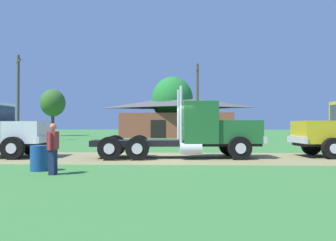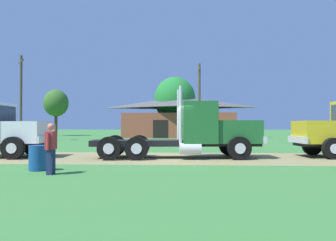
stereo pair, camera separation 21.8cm
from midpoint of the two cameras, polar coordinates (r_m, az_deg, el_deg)
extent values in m
plane|color=#3C7B37|center=(16.79, -0.52, -6.24)|extent=(200.00, 200.00, 0.00)
cube|color=#8C8252|center=(16.79, -0.52, -6.23)|extent=(120.00, 6.11, 0.01)
cube|color=black|center=(16.68, 0.90, -3.76)|extent=(8.21, 2.11, 0.28)
cube|color=#23662D|center=(17.09, 10.99, -1.83)|extent=(2.28, 2.10, 1.10)
cube|color=silver|center=(17.39, 14.58, -3.02)|extent=(0.33, 2.13, 0.32)
cube|color=#23662D|center=(16.76, 4.75, -0.34)|extent=(1.77, 2.33, 1.99)
cube|color=#2D3D4C|center=(16.88, 7.52, 1.02)|extent=(0.19, 1.84, 0.88)
cylinder|color=silver|center=(17.55, 1.41, 0.79)|extent=(0.14, 0.14, 2.69)
cylinder|color=silver|center=(15.80, 1.81, 0.96)|extent=(0.14, 0.14, 2.69)
cylinder|color=silver|center=(15.78, 3.44, -4.72)|extent=(1.04, 0.60, 0.52)
cylinder|color=black|center=(18.17, 9.87, -4.10)|extent=(1.10, 0.38, 1.08)
cylinder|color=silver|center=(18.32, 9.76, -4.07)|extent=(0.49, 0.08, 0.49)
cylinder|color=black|center=(16.02, 11.52, -4.55)|extent=(1.10, 0.38, 1.08)
cylinder|color=silver|center=(15.87, 11.66, -4.59)|extent=(0.49, 0.08, 0.49)
cylinder|color=black|center=(17.90, -9.15, -4.15)|extent=(1.10, 0.38, 1.08)
cylinder|color=silver|center=(18.06, -9.09, -4.12)|extent=(0.49, 0.08, 0.49)
cylinder|color=black|center=(15.72, -10.13, -4.63)|extent=(1.10, 0.38, 1.08)
cylinder|color=silver|center=(15.56, -10.21, -4.67)|extent=(0.49, 0.08, 0.49)
cylinder|color=black|center=(17.79, -5.14, -4.18)|extent=(1.10, 0.38, 1.08)
cylinder|color=silver|center=(17.95, -5.11, -4.15)|extent=(0.49, 0.08, 0.49)
cylinder|color=black|center=(15.59, -5.56, -4.67)|extent=(1.10, 0.38, 1.08)
cylinder|color=silver|center=(15.43, -5.59, -4.71)|extent=(0.49, 0.08, 0.49)
cube|color=white|center=(18.41, -23.06, -1.79)|extent=(2.04, 2.16, 1.06)
cube|color=silver|center=(18.06, -20.09, -2.93)|extent=(0.28, 2.26, 0.32)
cube|color=#2D3D4C|center=(18.79, -25.72, 0.87)|extent=(0.15, 1.96, 0.87)
cylinder|color=black|center=(19.56, -22.03, -3.84)|extent=(1.08, 0.36, 1.07)
cylinder|color=silver|center=(19.71, -21.86, -3.81)|extent=(0.48, 0.07, 0.48)
cylinder|color=black|center=(17.40, -24.84, -4.22)|extent=(1.08, 0.36, 1.07)
cylinder|color=silver|center=(17.25, -25.06, -4.25)|extent=(0.48, 0.07, 0.48)
cube|color=gold|center=(18.71, 23.61, -1.77)|extent=(2.28, 2.14, 1.11)
cube|color=silver|center=(18.27, 20.41, -2.99)|extent=(0.30, 2.21, 0.32)
cylinder|color=black|center=(17.75, 25.50, -4.23)|extent=(1.03, 0.37, 1.01)
cylinder|color=silver|center=(17.61, 25.74, -4.26)|extent=(0.46, 0.07, 0.46)
cylinder|color=black|center=(19.82, 22.50, -3.87)|extent=(1.03, 0.37, 1.01)
cylinder|color=silver|center=(19.97, 22.32, -3.85)|extent=(0.46, 0.07, 0.46)
cube|color=#B22D33|center=(11.72, -19.14, -3.14)|extent=(0.26, 0.41, 0.58)
sphere|color=#DA7160|center=(11.71, -19.13, -0.99)|extent=(0.22, 0.22, 0.22)
cube|color=#1E284C|center=(11.68, -19.31, -6.59)|extent=(0.18, 0.16, 0.82)
cube|color=#1E284C|center=(11.85, -19.00, -6.51)|extent=(0.18, 0.16, 0.82)
cylinder|color=#B22D33|center=(11.48, -19.60, -3.34)|extent=(0.10, 0.10, 0.55)
cylinder|color=#B22D33|center=(11.96, -18.70, -3.23)|extent=(0.10, 0.10, 0.55)
cylinder|color=#19478C|center=(12.86, -21.14, -5.89)|extent=(0.61, 0.61, 0.89)
cube|color=brown|center=(44.27, 1.48, -0.82)|extent=(14.41, 7.56, 3.09)
pyramid|color=#505050|center=(44.36, 1.48, 3.07)|extent=(15.13, 7.94, 1.46)
cube|color=black|center=(41.19, -1.82, -1.44)|extent=(1.80, 0.18, 2.20)
cylinder|color=#4D4231|center=(37.70, -23.88, 3.47)|extent=(0.26, 0.26, 8.67)
cube|color=#4D4231|center=(38.15, -23.85, 9.07)|extent=(1.40, 1.87, 0.14)
cylinder|color=brown|center=(33.29, 4.73, 3.01)|extent=(0.26, 0.26, 7.56)
cube|color=brown|center=(33.64, 4.72, 8.43)|extent=(0.24, 2.20, 0.14)
cylinder|color=#513823|center=(52.97, -18.79, -0.60)|extent=(0.44, 0.44, 3.40)
ellipsoid|color=#366325|center=(53.07, -18.77, 2.80)|extent=(3.62, 3.62, 3.99)
cylinder|color=#513823|center=(45.20, 0.60, -1.00)|extent=(0.44, 0.44, 2.81)
ellipsoid|color=#237A30|center=(45.33, 0.60, 3.54)|extent=(5.45, 5.45, 5.99)
camera|label=1|loc=(0.11, -90.35, 0.00)|focal=36.53mm
camera|label=2|loc=(0.11, 89.65, 0.00)|focal=36.53mm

